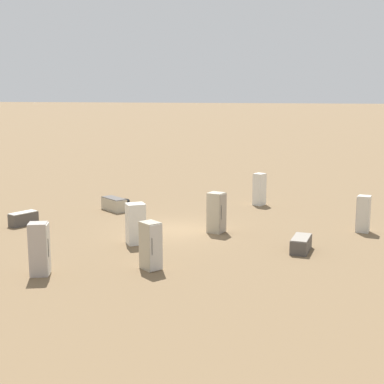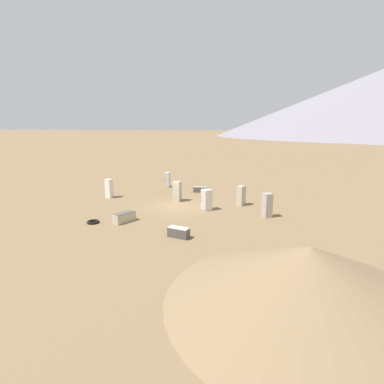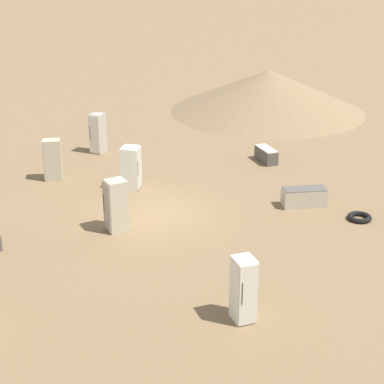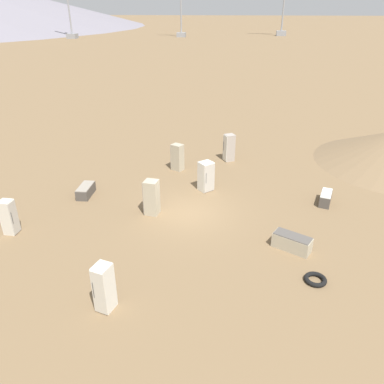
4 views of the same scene
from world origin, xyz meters
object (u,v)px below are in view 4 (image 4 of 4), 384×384
at_px(discarded_fridge_1, 206,176).
at_px(discarded_fridge_3, 177,157).
at_px(discarded_fridge_5, 104,288).
at_px(discarded_fridge_7, 9,217).
at_px(power_pylon_2, 69,12).
at_px(discarded_fridge_4, 152,197).
at_px(discarded_fridge_2, 326,198).
at_px(power_pylon_0, 283,9).
at_px(discarded_fridge_6, 292,242).
at_px(power_pylon_1, 181,13).
at_px(discarded_fridge_0, 86,191).
at_px(scrap_tire, 315,279).
at_px(discarded_fridge_8, 229,148).

relative_size(discarded_fridge_1, discarded_fridge_3, 1.00).
height_order(discarded_fridge_5, discarded_fridge_7, discarded_fridge_5).
bearing_deg(discarded_fridge_7, power_pylon_2, -156.53).
relative_size(power_pylon_2, discarded_fridge_7, 15.00).
bearing_deg(discarded_fridge_1, discarded_fridge_4, 8.44).
height_order(discarded_fridge_1, discarded_fridge_4, discarded_fridge_4).
bearing_deg(discarded_fridge_4, discarded_fridge_2, -68.09).
bearing_deg(power_pylon_2, power_pylon_0, -162.34).
relative_size(discarded_fridge_2, discarded_fridge_4, 0.79).
bearing_deg(discarded_fridge_6, power_pylon_1, 39.47).
height_order(discarded_fridge_2, discarded_fridge_5, discarded_fridge_5).
xyz_separation_m(discarded_fridge_0, discarded_fridge_6, (-11.36, 3.98, 0.06)).
relative_size(power_pylon_2, discarded_fridge_6, 14.34).
bearing_deg(scrap_tire, discarded_fridge_3, -55.18).
bearing_deg(discarded_fridge_5, discarded_fridge_1, -88.51).
height_order(power_pylon_0, discarded_fridge_1, power_pylon_0).
distance_m(power_pylon_2, discarded_fridge_6, 133.67).
bearing_deg(discarded_fridge_8, discarded_fridge_3, 93.58).
xyz_separation_m(discarded_fridge_7, discarded_fridge_8, (-10.09, -11.00, 0.09)).
bearing_deg(discarded_fridge_2, power_pylon_0, -77.31).
height_order(power_pylon_1, scrap_tire, power_pylon_1).
bearing_deg(discarded_fridge_5, discarded_fridge_4, -74.82).
distance_m(power_pylon_2, discarded_fridge_1, 126.60).
bearing_deg(discarded_fridge_6, power_pylon_0, 23.99).
xyz_separation_m(power_pylon_0, discarded_fridge_7, (24.11, 141.70, -8.17)).
height_order(discarded_fridge_0, discarded_fridge_2, discarded_fridge_2).
bearing_deg(scrap_tire, discarded_fridge_1, -56.27).
distance_m(discarded_fridge_0, discarded_fridge_4, 4.65).
distance_m(discarded_fridge_6, discarded_fridge_8, 11.16).
bearing_deg(discarded_fridge_2, power_pylon_2, -44.30).
xyz_separation_m(power_pylon_2, discarded_fridge_0, (-50.50, 114.26, -7.85)).
bearing_deg(discarded_fridge_7, discarded_fridge_5, 56.63).
distance_m(discarded_fridge_3, discarded_fridge_7, 11.11).
distance_m(power_pylon_2, discarded_fridge_8, 122.70).
distance_m(power_pylon_0, power_pylon_2, 76.16).
xyz_separation_m(discarded_fridge_2, discarded_fridge_5, (9.48, 9.49, 0.62)).
relative_size(power_pylon_0, discarded_fridge_5, 15.39).
relative_size(discarded_fridge_0, discarded_fridge_6, 0.86).
distance_m(power_pylon_2, discarded_fridge_4, 128.36).
height_order(power_pylon_1, discarded_fridge_8, power_pylon_1).
distance_m(discarded_fridge_1, discarded_fridge_4, 4.12).
bearing_deg(power_pylon_0, power_pylon_2, 17.66).
distance_m(power_pylon_0, discarded_fridge_5, 147.34).
relative_size(power_pylon_2, discarded_fridge_8, 13.60).
relative_size(discarded_fridge_1, discarded_fridge_6, 0.98).
height_order(discarded_fridge_2, discarded_fridge_6, discarded_fridge_6).
distance_m(power_pylon_1, discarded_fridge_4, 128.91).
bearing_deg(power_pylon_1, discarded_fridge_3, 98.86).
height_order(discarded_fridge_1, discarded_fridge_5, discarded_fridge_5).
bearing_deg(discarded_fridge_7, power_pylon_1, -173.41).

